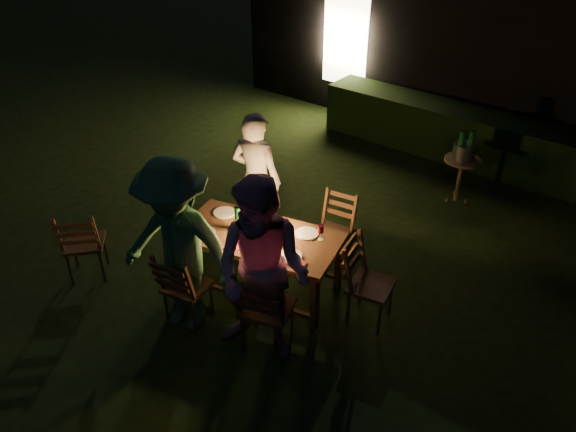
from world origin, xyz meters
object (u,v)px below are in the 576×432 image
Objects in this scene: dining_table at (260,240)px; chair_far_right at (332,243)px; chair_spare at (87,255)px; bottle_bucket_a at (460,148)px; chair_far_left at (256,222)px; person_opp_left at (178,248)px; person_house_side at (256,180)px; side_table at (462,164)px; ice_bucket at (464,151)px; bottle_bucket_b at (470,148)px; bottle_table at (238,218)px; chair_near_left at (187,298)px; chair_near_right at (267,321)px; person_opp_right at (263,273)px; lantern at (266,221)px; chair_end at (368,296)px.

chair_far_right is (0.35, 0.88, -0.37)m from dining_table.
bottle_bucket_a reaches higher than chair_spare.
chair_far_left is 0.50× the size of person_opp_left.
person_house_side is (1.06, 1.74, 0.56)m from chair_spare.
dining_table is 2.88× the size of side_table.
ice_bucket is 0.08m from bottle_bucket_b.
dining_table is 5.81× the size of bottle_bucket_a.
bottle_table is at bearing -12.39° from chair_spare.
bottle_bucket_a is at bearing 63.07° from chair_near_left.
chair_near_right is (0.62, -0.64, -0.33)m from dining_table.
person_opp_right is 1.08m from bottle_table.
chair_far_left is 1.05m from lantern.
chair_spare is 3.42× the size of bottle_table.
side_table is (0.30, 3.82, -0.37)m from person_opp_right.
ice_bucket is 0.08m from bottle_bucket_a.
lantern is at bearing 123.00° from person_house_side.
chair_near_right is 3.81m from ice_bucket.
chair_spare is 4.94m from side_table.
person_opp_right reaches higher than dining_table.
chair_near_right is 1.17m from bottle_table.
bottle_table is (0.39, -0.75, -0.00)m from person_house_side.
chair_spare is (-2.88, -1.34, -0.00)m from chair_end.
side_table is (2.62, 4.17, 0.28)m from chair_spare.
side_table is (0.90, 3.07, -0.30)m from lantern.
person_opp_left reaches higher than ice_bucket.
chair_near_right is 1.10m from person_opp_left.
chair_near_right is 0.63m from person_opp_right.
person_opp_left is at bearing -105.77° from bottle_bucket_a.
chair_end is at bearing 154.01° from person_house_side.
ice_bucket is (1.56, 2.44, -0.10)m from person_house_side.
bottle_table is at bearing 126.79° from chair_near_right.
dining_table is 6.20× the size of ice_bucket.
bottle_bucket_b is (0.05, 0.04, 0.24)m from side_table.
ice_bucket is 0.94× the size of bottle_bucket_b.
chair_spare reaches higher than chair_near_left.
chair_spare is (-1.69, -1.05, -0.35)m from dining_table.
chair_end is 2.78× the size of lantern.
chair_far_left reaches higher than chair_far_right.
person_opp_right is at bearing 118.76° from person_house_side.
person_house_side is 0.90× the size of person_opp_right.
chair_near_right is 2.98× the size of lantern.
chair_near_right is 1.07× the size of chair_end.
bottle_bucket_b is at bearing -136.76° from person_house_side.
chair_near_left is 3.11× the size of ice_bucket.
chair_near_left reaches higher than side_table.
chair_end is at bearing -84.73° from ice_bucket.
chair_near_right is at bearing -94.01° from bottle_bucket_a.
person_opp_left is at bearing -106.28° from side_table.
lantern is (0.28, 0.96, -0.08)m from person_opp_left.
person_opp_right reaches higher than bottle_bucket_b.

